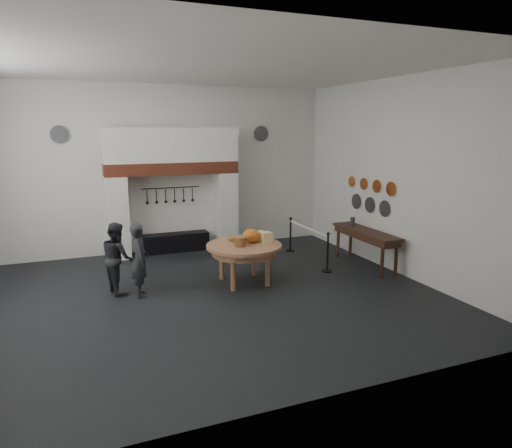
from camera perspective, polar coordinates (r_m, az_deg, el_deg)
name	(u,v)px	position (r m, az deg, el deg)	size (l,w,h in m)	color
floor	(212,296)	(9.46, -5.46, -8.90)	(9.00, 8.00, 0.02)	black
ceiling	(208,64)	(8.93, -6.06, 19.24)	(9.00, 8.00, 0.02)	silver
wall_back	(169,169)	(12.79, -10.77, 6.74)	(9.00, 0.02, 4.50)	silver
wall_front	(308,226)	(5.24, 6.50, -0.25)	(9.00, 0.02, 4.50)	silver
wall_right	(399,177)	(11.03, 17.43, 5.62)	(0.02, 8.00, 4.50)	silver
chimney_pier_left	(117,217)	(12.41, -16.93, 0.79)	(0.55, 0.70, 2.15)	silver
chimney_pier_right	(225,210)	(12.97, -3.86, 1.75)	(0.55, 0.70, 2.15)	silver
hearth_brick_band	(172,168)	(12.44, -10.46, 6.89)	(3.50, 0.72, 0.32)	#9E442B
chimney_hood	(171,145)	(12.41, -10.57, 9.70)	(3.50, 0.70, 0.90)	silver
iron_range	(174,242)	(12.85, -10.18, -2.28)	(1.90, 0.45, 0.50)	black
utensil_rail	(171,188)	(12.77, -10.61, 4.48)	(0.02, 0.02, 1.60)	black
work_table	(244,246)	(9.93, -1.50, -2.75)	(1.65, 1.65, 0.07)	#AA7750
pumpkin	(251,236)	(10.05, -0.63, -1.46)	(0.36, 0.36, 0.31)	#C7691C
cheese_block_big	(266,237)	(10.03, 1.27, -1.69)	(0.22, 0.22, 0.24)	#E6CD89
cheese_block_small	(260,235)	(10.30, 0.52, -1.45)	(0.18, 0.18, 0.20)	#E9E28B
wicker_basket	(240,242)	(9.71, -2.03, -2.21)	(0.32, 0.32, 0.22)	olive
bread_loaf	(234,238)	(10.20, -2.71, -1.79)	(0.31, 0.18, 0.13)	olive
visitor_near	(140,260)	(9.49, -14.33, -4.38)	(0.55, 0.36, 1.50)	black
visitor_far	(117,258)	(9.84, -16.95, -4.03)	(0.72, 0.56, 1.48)	black
side_table	(366,232)	(11.48, 13.59, -0.93)	(0.55, 2.20, 0.06)	#3C2015
pewter_jug	(352,221)	(11.93, 11.97, 0.31)	(0.12, 0.12, 0.22)	#444549
copper_pan_a	(391,189)	(11.20, 16.54, 4.21)	(0.34, 0.34, 0.03)	#C6662D
copper_pan_b	(377,186)	(11.63, 14.87, 4.57)	(0.32, 0.32, 0.03)	#C6662D
copper_pan_c	(364,184)	(12.07, 13.32, 4.90)	(0.30, 0.30, 0.03)	#C6662D
copper_pan_d	(352,182)	(12.52, 11.88, 5.21)	(0.28, 0.28, 0.03)	#C6662D
pewter_plate_left	(385,209)	(11.43, 15.77, 1.86)	(0.40, 0.40, 0.03)	#4C4C51
pewter_plate_mid	(370,205)	(11.90, 14.03, 2.34)	(0.40, 0.40, 0.03)	#4C4C51
pewter_plate_right	(356,201)	(12.38, 12.41, 2.78)	(0.40, 0.40, 0.03)	#4C4C51
pewter_plate_back_left	(59,134)	(12.47, -23.35, 10.24)	(0.44, 0.44, 0.03)	#4C4C51
pewter_plate_back_right	(261,134)	(13.49, 0.65, 11.24)	(0.44, 0.44, 0.03)	#4C4C51
barrier_post_near	(328,253)	(10.94, 8.94, -3.63)	(0.05, 0.05, 0.90)	black
barrier_post_far	(291,235)	(12.65, 4.34, -1.41)	(0.05, 0.05, 0.90)	black
barrier_rope	(308,228)	(11.69, 6.52, -0.54)	(0.04, 0.04, 2.00)	white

